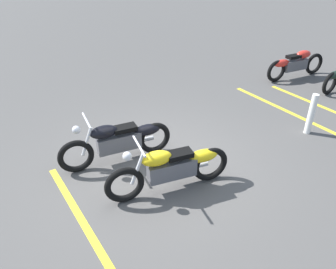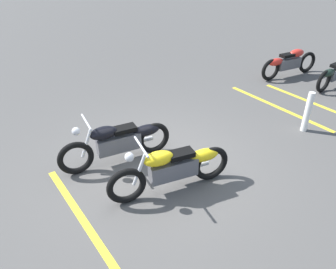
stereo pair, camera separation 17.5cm
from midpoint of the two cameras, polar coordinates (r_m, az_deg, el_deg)
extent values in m
plane|color=#514F4C|center=(6.37, -0.27, -5.44)|extent=(60.00, 60.00, 0.00)
torus|color=black|center=(5.43, -6.62, -8.71)|extent=(0.67, 0.29, 0.67)
torus|color=black|center=(5.90, 8.17, -5.16)|extent=(0.67, 0.29, 0.67)
cube|color=#59595E|center=(5.58, 1.60, -6.11)|extent=(0.87, 0.44, 0.32)
ellipsoid|color=yellow|center=(5.32, -1.04, -4.16)|extent=(0.58, 0.41, 0.24)
ellipsoid|color=yellow|center=(5.70, 6.93, -3.69)|extent=(0.60, 0.38, 0.22)
cube|color=black|center=(5.46, 2.91, -3.46)|extent=(0.49, 0.35, 0.09)
cylinder|color=silver|center=(5.31, -4.39, -5.99)|extent=(0.27, 0.13, 0.56)
cylinder|color=silver|center=(5.08, -4.04, -2.04)|extent=(0.20, 0.61, 0.04)
sphere|color=silver|center=(5.11, -6.12, -3.79)|extent=(0.15, 0.15, 0.15)
cylinder|color=silver|center=(5.91, 4.65, -5.72)|extent=(0.70, 0.28, 0.09)
torus|color=black|center=(6.25, -14.88, -3.71)|extent=(0.68, 0.25, 0.67)
torus|color=black|center=(6.59, -1.59, -0.61)|extent=(0.68, 0.25, 0.67)
cube|color=#59595E|center=(6.34, -7.68, -1.39)|extent=(0.87, 0.39, 0.32)
ellipsoid|color=black|center=(6.13, -10.26, 0.44)|extent=(0.57, 0.38, 0.24)
ellipsoid|color=black|center=(6.42, -2.93, 0.79)|extent=(0.60, 0.35, 0.22)
cube|color=black|center=(6.23, -6.72, 1.06)|extent=(0.48, 0.33, 0.09)
cylinder|color=silver|center=(6.14, -13.11, -1.22)|extent=(0.27, 0.11, 0.56)
cylinder|color=silver|center=(5.93, -13.12, 2.36)|extent=(0.17, 0.61, 0.04)
sphere|color=silver|center=(5.97, -14.82, 0.78)|extent=(0.15, 0.15, 0.15)
cylinder|color=silver|center=(6.64, -4.68, -1.21)|extent=(0.70, 0.24, 0.09)
torus|color=black|center=(10.29, 26.70, 7.93)|extent=(0.64, 0.11, 0.64)
ellipsoid|color=black|center=(10.35, 27.40, 9.17)|extent=(0.54, 0.24, 0.21)
torus|color=black|center=(11.73, 24.40, 11.10)|extent=(0.68, 0.24, 0.67)
torus|color=black|center=(10.63, 18.71, 10.36)|extent=(0.68, 0.24, 0.67)
cube|color=#59595E|center=(11.11, 21.59, 11.15)|extent=(0.86, 0.38, 0.32)
ellipsoid|color=red|center=(11.22, 22.87, 12.69)|extent=(0.56, 0.38, 0.24)
ellipsoid|color=red|center=(10.67, 19.55, 11.57)|extent=(0.59, 0.34, 0.22)
cube|color=black|center=(10.94, 21.39, 12.45)|extent=(0.48, 0.32, 0.09)
cylinder|color=white|center=(7.89, 24.17, 3.23)|extent=(0.14, 0.14, 0.94)
cube|color=yellow|center=(5.40, -13.61, -14.57)|extent=(0.32, 3.20, 0.01)
cube|color=yellow|center=(9.01, 19.63, 4.24)|extent=(0.32, 3.20, 0.01)
cube|color=yellow|center=(9.55, 25.39, 4.48)|extent=(0.32, 3.20, 0.01)
camera|label=1|loc=(0.09, 90.82, -0.49)|focal=35.16mm
camera|label=2|loc=(0.09, -89.18, 0.49)|focal=35.16mm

